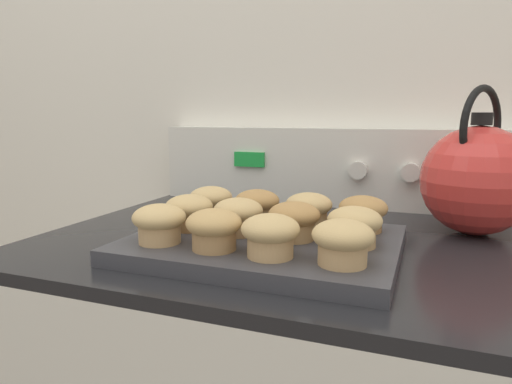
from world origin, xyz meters
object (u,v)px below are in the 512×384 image
(muffin_r2_c3, at_px, (363,212))
(muffin_r1_c1, at_px, (238,215))
(muffin_r0_c2, at_px, (270,234))
(muffin_r1_c0, at_px, (189,211))
(muffin_r1_c3, at_px, (354,225))
(muffin_r0_c0, at_px, (159,222))
(muffin_r2_c1, at_px, (257,205))
(muffin_pan, at_px, (264,244))
(muffin_r0_c3, at_px, (343,241))
(tea_kettle, at_px, (478,178))
(muffin_r1_c2, at_px, (294,220))
(muffin_r0_c1, at_px, (214,228))
(muffin_r2_c2, at_px, (309,209))
(muffin_r2_c0, at_px, (211,201))

(muffin_r2_c3, bearing_deg, muffin_r1_c1, -153.27)
(muffin_r0_c2, distance_m, muffin_r1_c0, 0.18)
(muffin_r1_c3, bearing_deg, muffin_r0_c0, -162.67)
(muffin_r2_c1, bearing_deg, muffin_r1_c1, -89.06)
(muffin_pan, distance_m, muffin_r0_c3, 0.16)
(tea_kettle, bearing_deg, muffin_r1_c1, -146.42)
(muffin_r0_c3, xyz_separation_m, muffin_r1_c1, (-0.17, 0.08, 0.00))
(muffin_r0_c2, height_order, muffin_r1_c2, same)
(muffin_r0_c1, bearing_deg, muffin_r2_c2, 63.23)
(muffin_r0_c2, xyz_separation_m, muffin_r2_c1, (-0.08, 0.17, 0.00))
(muffin_pan, xyz_separation_m, muffin_r1_c0, (-0.12, 0.00, 0.04))
(muffin_r1_c1, bearing_deg, tea_kettle, 33.58)
(muffin_r1_c0, distance_m, muffin_r2_c1, 0.11)
(muffin_r0_c0, distance_m, muffin_r1_c0, 0.08)
(muffin_pan, bearing_deg, tea_kettle, 37.23)
(muffin_r1_c3, xyz_separation_m, muffin_r2_c3, (-0.00, 0.09, 0.00))
(muffin_r2_c0, distance_m, tea_kettle, 0.44)
(muffin_r0_c0, distance_m, muffin_r2_c3, 0.30)
(muffin_r0_c2, distance_m, muffin_r2_c3, 0.19)
(muffin_r1_c3, bearing_deg, muffin_pan, 179.01)
(muffin_r0_c0, xyz_separation_m, muffin_r0_c3, (0.25, -0.00, 0.00))
(muffin_r0_c0, xyz_separation_m, muffin_r2_c0, (-0.00, 0.16, 0.00))
(muffin_r1_c1, bearing_deg, muffin_r0_c3, -26.60)
(muffin_r0_c0, distance_m, muffin_r1_c2, 0.18)
(muffin_r0_c2, xyz_separation_m, muffin_r2_c0, (-0.17, 0.17, 0.00))
(muffin_r0_c0, bearing_deg, muffin_r2_c0, 91.61)
(muffin_r2_c0, xyz_separation_m, muffin_r2_c2, (0.17, -0.00, 0.00))
(muffin_r0_c3, bearing_deg, muffin_r1_c0, 161.29)
(muffin_r2_c3, bearing_deg, muffin_r1_c3, -89.32)
(muffin_r0_c3, xyz_separation_m, muffin_r2_c0, (-0.25, 0.17, 0.00))
(muffin_r0_c3, relative_size, muffin_r2_c3, 1.00)
(muffin_r1_c3, height_order, muffin_r2_c3, same)
(muffin_r0_c0, height_order, muffin_r2_c3, same)
(muffin_r0_c3, height_order, muffin_r2_c1, same)
(muffin_r0_c0, height_order, muffin_r1_c0, same)
(muffin_pan, height_order, muffin_r1_c2, muffin_r1_c2)
(muffin_r0_c3, bearing_deg, muffin_r0_c0, 179.21)
(muffin_r0_c0, height_order, muffin_r1_c2, same)
(muffin_r2_c3, bearing_deg, muffin_pan, -146.14)
(muffin_r1_c2, relative_size, muffin_r2_c1, 1.00)
(muffin_r1_c0, bearing_deg, muffin_r2_c3, 18.71)
(muffin_r2_c2, bearing_deg, muffin_r2_c3, 2.06)
(muffin_r0_c2, relative_size, muffin_r1_c0, 1.00)
(muffin_r2_c2, bearing_deg, muffin_r0_c0, -135.79)
(muffin_r1_c3, relative_size, tea_kettle, 0.30)
(muffin_r1_c0, distance_m, muffin_r1_c1, 0.08)
(muffin_pan, xyz_separation_m, muffin_r2_c0, (-0.13, 0.08, 0.04))
(muffin_r0_c3, relative_size, muffin_r2_c0, 1.00)
(muffin_r0_c3, xyz_separation_m, muffin_r1_c2, (-0.08, 0.08, 0.00))
(muffin_r1_c1, xyz_separation_m, muffin_r2_c1, (-0.00, 0.08, 0.00))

